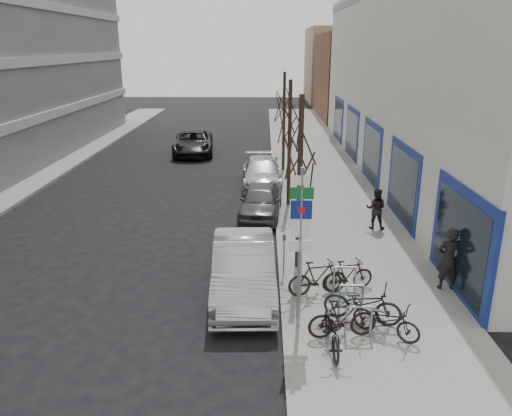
{
  "coord_description": "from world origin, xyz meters",
  "views": [
    {
      "loc": [
        1.54,
        -10.98,
        6.8
      ],
      "look_at": [
        1.29,
        3.77,
        2.0
      ],
      "focal_mm": 35.0,
      "sensor_mm": 36.0,
      "label": 1
    }
  ],
  "objects_px": {
    "highway_sign_pole": "(300,239)",
    "tree_far": "(284,98)",
    "bike_near_left": "(333,326)",
    "bike_rack": "(351,296)",
    "pedestrian_far": "(376,208)",
    "tree_near": "(301,143)",
    "parked_car_back": "(262,172)",
    "meter_mid": "(279,197)",
    "bike_far_curb": "(386,317)",
    "tree_mid": "(290,114)",
    "bike_mid_inner": "(318,277)",
    "bike_far_inner": "(348,275)",
    "meter_front": "(284,250)",
    "parked_car_mid": "(261,201)",
    "bike_mid_curb": "(363,300)",
    "pedestrian_near": "(449,259)",
    "meter_back": "(276,166)",
    "lane_car": "(193,143)",
    "bike_near_right": "(343,318)",
    "parked_car_front": "(244,268)"
  },
  "relations": [
    {
      "from": "tree_mid",
      "to": "bike_far_inner",
      "type": "xyz_separation_m",
      "value": [
        1.32,
        -8.08,
        -3.48
      ]
    },
    {
      "from": "tree_mid",
      "to": "bike_mid_inner",
      "type": "bearing_deg",
      "value": -86.99
    },
    {
      "from": "tree_near",
      "to": "parked_car_back",
      "type": "distance_m",
      "value": 10.79
    },
    {
      "from": "parked_car_mid",
      "to": "parked_car_back",
      "type": "height_order",
      "value": "parked_car_back"
    },
    {
      "from": "meter_back",
      "to": "parked_car_front",
      "type": "distance_m",
      "value": 12.15
    },
    {
      "from": "pedestrian_far",
      "to": "parked_car_back",
      "type": "bearing_deg",
      "value": -41.28
    },
    {
      "from": "meter_back",
      "to": "parked_car_mid",
      "type": "bearing_deg",
      "value": -98.16
    },
    {
      "from": "bike_rack",
      "to": "lane_car",
      "type": "relative_size",
      "value": 0.42
    },
    {
      "from": "meter_back",
      "to": "parked_car_mid",
      "type": "xyz_separation_m",
      "value": [
        -0.75,
        -5.23,
        -0.23
      ]
    },
    {
      "from": "bike_far_curb",
      "to": "bike_far_inner",
      "type": "bearing_deg",
      "value": 46.36
    },
    {
      "from": "bike_mid_curb",
      "to": "parked_car_front",
      "type": "relative_size",
      "value": 0.4
    },
    {
      "from": "tree_near",
      "to": "meter_back",
      "type": "xyz_separation_m",
      "value": [
        -0.45,
        10.5,
        -3.19
      ]
    },
    {
      "from": "bike_near_left",
      "to": "pedestrian_far",
      "type": "height_order",
      "value": "pedestrian_far"
    },
    {
      "from": "bike_far_curb",
      "to": "tree_far",
      "type": "bearing_deg",
      "value": 39.63
    },
    {
      "from": "tree_near",
      "to": "tree_far",
      "type": "relative_size",
      "value": 1.0
    },
    {
      "from": "bike_far_inner",
      "to": "bike_near_left",
      "type": "bearing_deg",
      "value": 147.43
    },
    {
      "from": "bike_mid_curb",
      "to": "pedestrian_far",
      "type": "distance_m",
      "value": 7.04
    },
    {
      "from": "tree_near",
      "to": "meter_mid",
      "type": "bearing_deg",
      "value": 95.14
    },
    {
      "from": "bike_mid_curb",
      "to": "parked_car_mid",
      "type": "bearing_deg",
      "value": 35.28
    },
    {
      "from": "tree_near",
      "to": "bike_far_curb",
      "type": "distance_m",
      "value": 5.56
    },
    {
      "from": "bike_near_right",
      "to": "parked_car_back",
      "type": "distance_m",
      "value": 14.33
    },
    {
      "from": "meter_mid",
      "to": "bike_far_inner",
      "type": "height_order",
      "value": "meter_mid"
    },
    {
      "from": "bike_rack",
      "to": "tree_far",
      "type": "relative_size",
      "value": 0.41
    },
    {
      "from": "highway_sign_pole",
      "to": "tree_far",
      "type": "xyz_separation_m",
      "value": [
        0.2,
        16.51,
        1.65
      ]
    },
    {
      "from": "tree_near",
      "to": "pedestrian_far",
      "type": "xyz_separation_m",
      "value": [
        3.17,
        3.52,
        -3.16
      ]
    },
    {
      "from": "bike_rack",
      "to": "pedestrian_far",
      "type": "distance_m",
      "value": 6.73
    },
    {
      "from": "bike_mid_inner",
      "to": "lane_car",
      "type": "distance_m",
      "value": 20.7
    },
    {
      "from": "highway_sign_pole",
      "to": "parked_car_back",
      "type": "distance_m",
      "value": 13.83
    },
    {
      "from": "bike_near_left",
      "to": "bike_mid_inner",
      "type": "xyz_separation_m",
      "value": [
        -0.08,
        2.58,
        -0.05
      ]
    },
    {
      "from": "bike_near_left",
      "to": "bike_near_right",
      "type": "height_order",
      "value": "bike_near_left"
    },
    {
      "from": "bike_mid_inner",
      "to": "parked_car_mid",
      "type": "distance_m",
      "value": 7.33
    },
    {
      "from": "highway_sign_pole",
      "to": "pedestrian_near",
      "type": "height_order",
      "value": "highway_sign_pole"
    },
    {
      "from": "meter_front",
      "to": "parked_car_mid",
      "type": "height_order",
      "value": "meter_front"
    },
    {
      "from": "bike_near_left",
      "to": "pedestrian_near",
      "type": "xyz_separation_m",
      "value": [
        3.64,
        3.01,
        0.36
      ]
    },
    {
      "from": "bike_mid_curb",
      "to": "lane_car",
      "type": "relative_size",
      "value": 0.36
    },
    {
      "from": "bike_mid_inner",
      "to": "bike_far_inner",
      "type": "height_order",
      "value": "bike_mid_inner"
    },
    {
      "from": "bike_far_curb",
      "to": "parked_car_front",
      "type": "xyz_separation_m",
      "value": [
        -3.5,
        2.35,
        0.15
      ]
    },
    {
      "from": "bike_mid_curb",
      "to": "parked_car_back",
      "type": "bearing_deg",
      "value": 29.27
    },
    {
      "from": "meter_front",
      "to": "bike_far_inner",
      "type": "xyz_separation_m",
      "value": [
        1.77,
        -1.08,
        -0.29
      ]
    },
    {
      "from": "bike_far_inner",
      "to": "pedestrian_far",
      "type": "distance_m",
      "value": 5.44
    },
    {
      "from": "bike_rack",
      "to": "meter_back",
      "type": "distance_m",
      "value": 13.5
    },
    {
      "from": "meter_mid",
      "to": "bike_far_curb",
      "type": "distance_m",
      "value": 9.24
    },
    {
      "from": "tree_near",
      "to": "bike_near_right",
      "type": "distance_m",
      "value": 5.36
    },
    {
      "from": "parked_car_front",
      "to": "parked_car_back",
      "type": "distance_m",
      "value": 11.77
    },
    {
      "from": "bike_near_right",
      "to": "highway_sign_pole",
      "type": "bearing_deg",
      "value": 54.91
    },
    {
      "from": "highway_sign_pole",
      "to": "lane_car",
      "type": "bearing_deg",
      "value": 104.51
    },
    {
      "from": "highway_sign_pole",
      "to": "bike_near_left",
      "type": "distance_m",
      "value": 2.11
    },
    {
      "from": "tree_far",
      "to": "tree_near",
      "type": "bearing_deg",
      "value": -90.0
    },
    {
      "from": "meter_mid",
      "to": "bike_mid_curb",
      "type": "height_order",
      "value": "meter_mid"
    },
    {
      "from": "tree_mid",
      "to": "bike_far_curb",
      "type": "bearing_deg",
      "value": -79.86
    }
  ]
}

